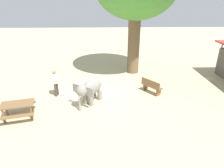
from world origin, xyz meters
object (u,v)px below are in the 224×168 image
at_px(picnic_table_near, 18,107).
at_px(person_handler, 55,81).
at_px(elephant, 90,89).
at_px(wooden_bench, 151,86).

bearing_deg(picnic_table_near, person_handler, 47.22).
relative_size(elephant, wooden_bench, 1.37).
bearing_deg(wooden_bench, person_handler, -125.10).
bearing_deg(elephant, wooden_bench, 140.82).
distance_m(person_handler, wooden_bench, 5.73).
xyz_separation_m(wooden_bench, picnic_table_near, (2.50, -7.00, 0.12)).
bearing_deg(wooden_bench, elephant, -109.31).
bearing_deg(person_handler, picnic_table_near, -98.73).
bearing_deg(wooden_bench, picnic_table_near, -107.11).
relative_size(elephant, person_handler, 1.15).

